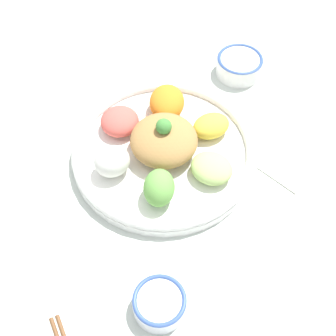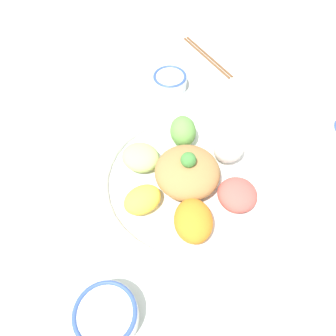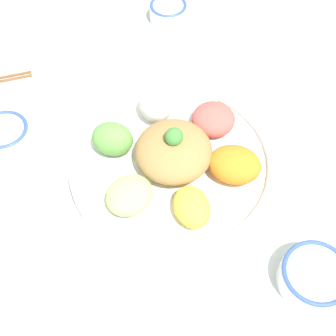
{
  "view_description": "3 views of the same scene",
  "coord_description": "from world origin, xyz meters",
  "px_view_note": "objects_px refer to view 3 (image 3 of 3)",
  "views": [
    {
      "loc": [
        0.47,
        0.32,
        0.75
      ],
      "look_at": [
        0.03,
        0.04,
        0.02
      ],
      "focal_mm": 50.0,
      "sensor_mm": 36.0,
      "label": 1
    },
    {
      "loc": [
        -0.34,
        -0.11,
        0.59
      ],
      "look_at": [
        -0.02,
        0.05,
        0.07
      ],
      "focal_mm": 35.0,
      "sensor_mm": 36.0,
      "label": 2
    },
    {
      "loc": [
        -0.3,
        0.35,
        0.69
      ],
      "look_at": [
        -0.03,
        0.06,
        0.09
      ],
      "focal_mm": 50.0,
      "sensor_mm": 36.0,
      "label": 3
    }
  ],
  "objects_px": {
    "sauce_bowl_dark": "(168,11)",
    "sauce_bowl_red": "(6,134)",
    "rice_bowl_blue": "(314,276)",
    "serving_spoon_main": "(93,295)",
    "salad_platter": "(173,158)"
  },
  "relations": [
    {
      "from": "sauce_bowl_dark",
      "to": "salad_platter",
      "type": "bearing_deg",
      "value": 133.93
    },
    {
      "from": "salad_platter",
      "to": "rice_bowl_blue",
      "type": "xyz_separation_m",
      "value": [
        -0.3,
        0.01,
        -0.0
      ]
    },
    {
      "from": "sauce_bowl_red",
      "to": "sauce_bowl_dark",
      "type": "xyz_separation_m",
      "value": [
        0.01,
        -0.45,
        0.0
      ]
    },
    {
      "from": "serving_spoon_main",
      "to": "salad_platter",
      "type": "bearing_deg",
      "value": 25.08
    },
    {
      "from": "salad_platter",
      "to": "rice_bowl_blue",
      "type": "height_order",
      "value": "salad_platter"
    },
    {
      "from": "salad_platter",
      "to": "sauce_bowl_red",
      "type": "xyz_separation_m",
      "value": [
        0.26,
        0.16,
        -0.01
      ]
    },
    {
      "from": "rice_bowl_blue",
      "to": "serving_spoon_main",
      "type": "distance_m",
      "value": 0.33
    },
    {
      "from": "salad_platter",
      "to": "sauce_bowl_red",
      "type": "relative_size",
      "value": 4.19
    },
    {
      "from": "sauce_bowl_dark",
      "to": "rice_bowl_blue",
      "type": "bearing_deg",
      "value": 152.36
    },
    {
      "from": "rice_bowl_blue",
      "to": "sauce_bowl_red",
      "type": "bearing_deg",
      "value": 15.05
    },
    {
      "from": "salad_platter",
      "to": "sauce_bowl_dark",
      "type": "distance_m",
      "value": 0.4
    },
    {
      "from": "rice_bowl_blue",
      "to": "sauce_bowl_dark",
      "type": "height_order",
      "value": "rice_bowl_blue"
    },
    {
      "from": "rice_bowl_blue",
      "to": "serving_spoon_main",
      "type": "height_order",
      "value": "rice_bowl_blue"
    },
    {
      "from": "sauce_bowl_dark",
      "to": "sauce_bowl_red",
      "type": "bearing_deg",
      "value": 91.84
    },
    {
      "from": "rice_bowl_blue",
      "to": "sauce_bowl_dark",
      "type": "bearing_deg",
      "value": -27.64
    }
  ]
}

